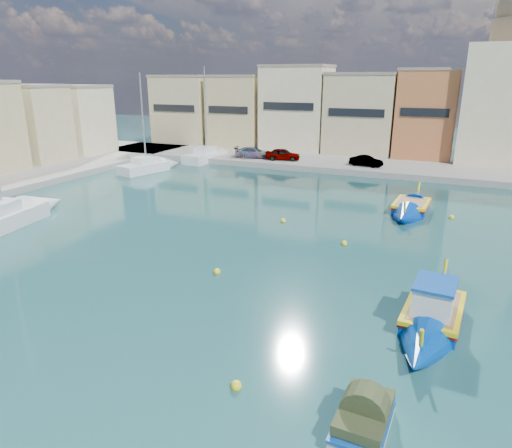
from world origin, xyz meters
The scene contains 11 objects.
ground centered at (0.00, 0.00, 0.00)m, with size 160.00×160.00×0.00m, color #133938.
north_quay centered at (0.00, 32.00, 0.30)m, with size 80.00×8.00×0.60m, color gray.
north_townhouses centered at (6.68, 39.36, 5.00)m, with size 83.20×7.87×10.19m.
parked_cars centered at (-11.98, 30.50, 1.21)m, with size 16.70×2.68×1.28m.
luzzu_turquoise_cabin centered at (5.16, 1.11, 0.36)m, with size 2.70×9.47×3.00m.
luzzu_green centered at (2.66, 17.18, 0.29)m, with size 2.69×8.77×2.73m.
tender_near centered at (3.79, -6.01, 0.39)m, with size 1.48×2.61×1.26m.
yacht_north centered at (-21.39, 31.03, 0.45)m, with size 3.09×8.69×11.38m.
yacht_midnorth centered at (-23.73, 22.65, 0.42)m, with size 3.97×7.78×10.59m.
yacht_mid centered at (-21.74, 4.36, 0.47)m, with size 4.06×9.73×11.91m.
mooring_buoys centered at (1.91, 5.58, 0.08)m, with size 21.99×22.72×0.36m.
Camera 1 is at (5.24, -16.66, 9.44)m, focal length 32.00 mm.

